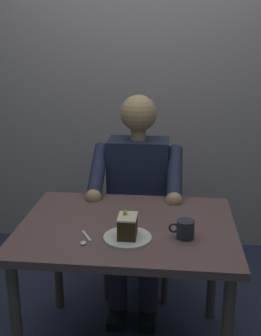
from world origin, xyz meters
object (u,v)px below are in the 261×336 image
Objects in this scene: coffee_cup at (185,229)px; dessert_spoon at (85,240)px; dining_table at (127,241)px; chair at (139,210)px; cake_slice at (127,226)px; seated_person at (137,197)px.

coffee_cup is 0.82× the size of dessert_spoon.
dining_table is 0.71m from chair.
dining_table is at bearing 90.00° from chair.
dining_table is 7.36× the size of dessert_spoon.
cake_slice is at bearing 96.81° from dining_table.
coffee_cup is (-0.27, 0.81, 0.26)m from chair.
dining_table is 1.13× the size of chair.
seated_person reaches higher than dining_table.
seated_person is at bearing -67.17° from coffee_cup.
coffee_cup is (-0.27, 0.11, 0.13)m from dining_table.
dining_table is 8.94× the size of coffee_cup.
dessert_spoon is (0.18, 0.04, -0.06)m from cake_slice.
cake_slice is at bearing 91.49° from seated_person.
seated_person is (0.00, 0.17, 0.16)m from chair.
dining_table is 0.26m from dessert_spoon.
chair is 0.23m from seated_person.
dessert_spoon is at bearing 11.86° from cake_slice.
cake_slice reaches higher than dining_table.
dessert_spoon is at bearing 76.81° from seated_person.
dining_table is at bearing -22.92° from coffee_cup.
dining_table is 0.53m from seated_person.
seated_person is (0.00, -0.53, 0.03)m from dining_table.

